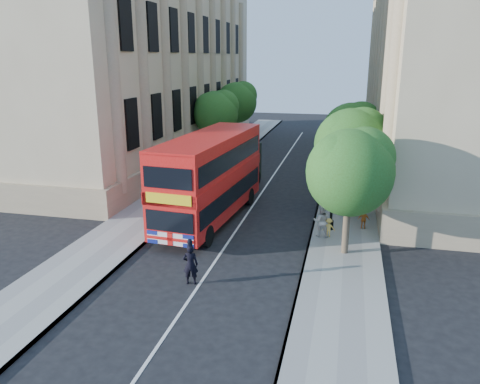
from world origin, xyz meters
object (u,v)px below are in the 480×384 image
Objects in this scene: police_constable at (191,265)px; double_decker_bus at (210,175)px; lamp_post at (333,187)px; box_van at (238,169)px; woman_pedestrian at (321,221)px.

double_decker_bus is at bearing -90.09° from police_constable.
box_van is (-6.81, 7.10, -1.05)m from lamp_post.
lamp_post reaches higher than police_constable.
police_constable is at bearing -125.68° from lamp_post.
police_constable is (-5.37, -7.48, -1.65)m from lamp_post.
double_decker_bus is 6.72m from woman_pedestrian.
police_constable is at bearing -81.47° from box_van.
double_decker_bus reaches higher than woman_pedestrian.
lamp_post is at bearing 2.80° from double_decker_bus.
double_decker_bus is (-6.80, 0.25, 0.16)m from lamp_post.
double_decker_bus is 6.35× the size of woman_pedestrian.
box_van is 10.42m from woman_pedestrian.
police_constable is at bearing 42.93° from woman_pedestrian.
police_constable is (1.43, -14.58, -0.60)m from box_van.
lamp_post is 0.48× the size of double_decker_bus.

